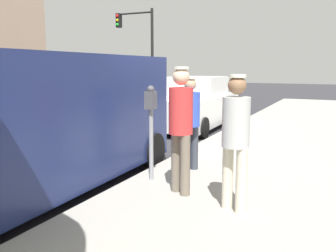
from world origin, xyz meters
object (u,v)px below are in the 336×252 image
object	(u,v)px
parking_meter_near	(151,117)
parked_sedan_ahead	(195,105)
pedestrian_in_gray	(236,134)
pedestrian_in_red	(181,121)
parked_van	(35,120)
pedestrian_in_blue	(190,118)
traffic_light_corner	(139,40)

from	to	relation	value
parking_meter_near	parked_sedan_ahead	size ratio (longest dim) A/B	0.34
pedestrian_in_gray	pedestrian_in_red	bearing A→B (deg)	160.92
parking_meter_near	pedestrian_in_gray	xyz separation A→B (m)	(1.56, -0.69, -0.04)
parking_meter_near	pedestrian_in_red	world-z (taller)	pedestrian_in_red
pedestrian_in_red	parked_van	distance (m)	2.26
pedestrian_in_gray	parked_sedan_ahead	bearing A→B (deg)	115.44
parked_van	parked_sedan_ahead	size ratio (longest dim) A/B	1.18
pedestrian_in_blue	parked_van	xyz separation A→B (m)	(-1.85, -1.71, 0.07)
parking_meter_near	parked_van	xyz separation A→B (m)	(-1.50, -0.94, -0.03)
parking_meter_near	traffic_light_corner	world-z (taller)	traffic_light_corner
pedestrian_in_red	pedestrian_in_blue	distance (m)	1.21
parking_meter_near	parked_van	world-z (taller)	parked_van
parked_van	traffic_light_corner	distance (m)	16.08
parked_sedan_ahead	traffic_light_corner	distance (m)	10.35
parking_meter_near	pedestrian_in_gray	distance (m)	1.71
parking_meter_near	parked_sedan_ahead	bearing A→B (deg)	105.06
parking_meter_near	pedestrian_in_red	size ratio (longest dim) A/B	0.84
traffic_light_corner	parked_van	bearing A→B (deg)	-65.67
pedestrian_in_blue	parked_sedan_ahead	world-z (taller)	pedestrian_in_blue
parked_van	pedestrian_in_red	bearing A→B (deg)	14.19
pedestrian_in_gray	pedestrian_in_blue	size ratio (longest dim) A/B	1.05
pedestrian_in_red	parking_meter_near	bearing A→B (deg)	150.36
pedestrian_in_red	traffic_light_corner	world-z (taller)	traffic_light_corner
pedestrian_in_red	traffic_light_corner	xyz separation A→B (m)	(-8.74, 13.94, 2.31)
parked_sedan_ahead	pedestrian_in_blue	bearing A→B (deg)	-69.33
pedestrian_in_gray	parked_sedan_ahead	distance (m)	7.37
parking_meter_near	pedestrian_in_red	distance (m)	0.79
pedestrian_in_blue	parked_van	size ratio (longest dim) A/B	0.31
parked_sedan_ahead	parking_meter_near	bearing A→B (deg)	-74.94
pedestrian_in_gray	traffic_light_corner	size ratio (longest dim) A/B	0.33
pedestrian_in_red	traffic_light_corner	bearing A→B (deg)	122.09
pedestrian_in_blue	parked_sedan_ahead	xyz separation A→B (m)	(-1.95, 5.18, -0.34)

